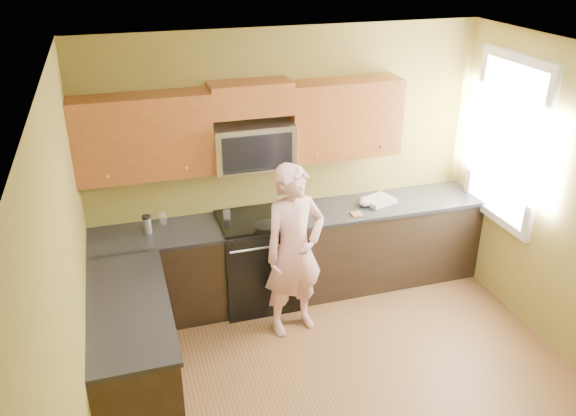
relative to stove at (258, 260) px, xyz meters
name	(u,v)px	position (x,y,z in m)	size (l,w,h in m)	color
floor	(358,403)	(0.40, -1.68, -0.47)	(4.00, 4.00, 0.00)	brown
ceiling	(380,71)	(0.40, -1.68, 2.23)	(4.00, 4.00, 0.00)	white
wall_back	(287,164)	(0.40, 0.32, 0.88)	(4.00, 4.00, 0.00)	olive
wall_left	(75,307)	(-1.60, -1.68, 0.88)	(4.00, 4.00, 0.00)	olive
cabinet_back_run	(295,256)	(0.40, 0.02, -0.03)	(4.00, 0.60, 0.88)	black
cabinet_left_run	(134,354)	(-1.30, -1.08, -0.03)	(0.60, 1.60, 0.88)	black
countertop_back	(296,217)	(0.40, 0.01, 0.43)	(4.00, 0.62, 0.04)	black
countertop_left	(128,306)	(-1.29, -1.08, 0.43)	(0.62, 1.60, 0.04)	black
stove	(258,260)	(0.00, 0.00, 0.00)	(0.76, 0.65, 0.95)	black
microwave	(253,166)	(0.00, 0.12, 0.97)	(0.76, 0.40, 0.42)	silver
upper_cab_left	(147,176)	(-0.99, 0.16, 0.97)	(1.22, 0.33, 0.75)	brown
upper_cab_right	(343,154)	(0.94, 0.16, 0.97)	(1.12, 0.33, 0.75)	brown
upper_cab_over_mw	(250,98)	(0.00, 0.16, 1.62)	(0.76, 0.33, 0.30)	brown
window	(507,142)	(2.38, -0.48, 1.17)	(0.06, 1.06, 1.66)	white
woman	(294,251)	(0.21, -0.54, 0.36)	(0.61, 0.40, 1.68)	#F07880
frying_pan	(266,229)	(0.02, -0.26, 0.47)	(0.24, 0.41, 0.05)	black
butter_tub	(300,222)	(0.39, -0.15, 0.45)	(0.13, 0.13, 0.09)	#FEEC42
toast_slice	(357,214)	(0.98, -0.16, 0.45)	(0.11, 0.11, 0.01)	#B27F47
napkin_a	(290,219)	(0.30, -0.11, 0.48)	(0.11, 0.12, 0.06)	silver
napkin_b	(365,203)	(1.14, 0.01, 0.48)	(0.12, 0.13, 0.07)	silver
dish_towel	(379,200)	(1.32, 0.04, 0.47)	(0.30, 0.24, 0.05)	white
travel_mug	(148,233)	(-1.04, 0.06, 0.45)	(0.08, 0.08, 0.18)	silver
glass_a	(163,218)	(-0.88, 0.21, 0.51)	(0.07, 0.07, 0.12)	silver
glass_b	(148,225)	(-1.03, 0.10, 0.51)	(0.07, 0.07, 0.12)	silver
glass_c	(227,216)	(-0.29, 0.06, 0.51)	(0.07, 0.07, 0.12)	silver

